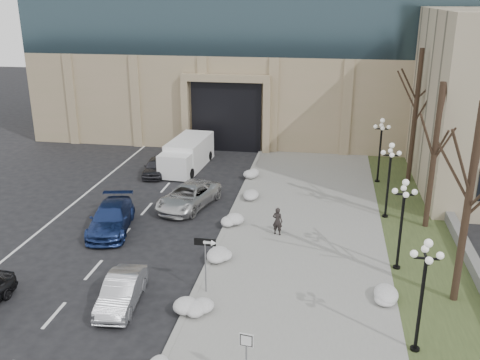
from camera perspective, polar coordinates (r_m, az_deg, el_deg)
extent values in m
cube|color=gray|center=(29.00, 6.52, -7.22)|extent=(9.00, 40.00, 0.12)
cube|color=gray|center=(29.51, -2.29, -6.59)|extent=(0.30, 40.00, 0.14)
cube|color=#374522|center=(29.50, 19.34, -7.81)|extent=(4.00, 40.00, 0.10)
cube|color=slate|center=(31.56, 22.43, -5.79)|extent=(0.50, 30.00, 0.70)
cube|color=tan|center=(55.08, 2.61, 9.96)|extent=(40.00, 20.00, 8.00)
cube|color=black|center=(46.83, -1.22, 7.05)|extent=(6.00, 2.50, 6.00)
cube|color=tan|center=(44.88, -1.58, 10.80)|extent=(7.50, 0.60, 0.60)
cube|color=tan|center=(46.27, -5.83, 6.81)|extent=(0.60, 0.60, 6.00)
cube|color=tan|center=(44.96, 2.87, 6.52)|extent=(0.60, 0.60, 6.00)
imported|color=#B0B2B8|center=(24.35, -12.52, -11.53)|extent=(1.76, 4.13, 1.32)
imported|color=navy|center=(31.57, -13.60, -3.97)|extent=(3.15, 5.61, 1.53)
imported|color=#BCBCBC|center=(34.14, -5.51, -1.74)|extent=(3.72, 5.77, 1.48)
imported|color=#302F35|center=(40.54, -8.98, 1.41)|extent=(1.89, 3.92, 1.29)
imported|color=black|center=(29.97, 4.02, -4.40)|extent=(0.67, 0.52, 1.61)
cube|color=white|center=(42.41, -5.39, 3.00)|extent=(2.77, 5.61, 2.18)
cube|color=white|center=(39.49, -6.89, 1.54)|extent=(2.41, 1.90, 1.75)
cylinder|color=black|center=(40.25, -8.21, 0.92)|extent=(0.32, 0.78, 0.76)
cylinder|color=black|center=(39.52, -5.26, 0.70)|extent=(0.32, 0.78, 0.76)
cylinder|color=black|center=(44.44, -6.02, 2.79)|extent=(0.32, 0.78, 0.76)
cylinder|color=black|center=(43.79, -3.32, 2.61)|extent=(0.32, 0.78, 0.76)
cylinder|color=slate|center=(24.28, -3.70, -9.28)|extent=(0.06, 0.06, 2.71)
cube|color=black|center=(23.71, -3.76, -6.63)|extent=(0.99, 0.05, 0.33)
cube|color=white|center=(23.65, -3.41, -6.69)|extent=(0.47, 0.01, 0.12)
cone|color=white|center=(23.59, -2.79, -6.74)|extent=(0.23, 0.27, 0.27)
cube|color=white|center=(18.54, 0.69, -16.72)|extent=(0.49, 0.11, 0.49)
cube|color=black|center=(18.52, 0.67, -16.76)|extent=(0.43, 0.07, 0.43)
cube|color=white|center=(18.52, 0.66, -16.77)|extent=(0.37, 0.06, 0.37)
ellipsoid|color=silver|center=(23.57, -4.93, -13.25)|extent=(1.10, 1.60, 0.36)
ellipsoid|color=silver|center=(27.36, -2.20, -8.25)|extent=(1.10, 1.60, 0.36)
ellipsoid|color=silver|center=(31.11, -0.85, -4.68)|extent=(1.10, 1.60, 0.36)
ellipsoid|color=silver|center=(35.02, 0.85, -1.86)|extent=(1.10, 1.60, 0.36)
ellipsoid|color=silver|center=(39.44, 1.63, 0.60)|extent=(1.10, 1.60, 0.36)
ellipsoid|color=silver|center=(25.00, 15.61, -11.91)|extent=(1.10, 1.60, 0.36)
cylinder|color=black|center=(22.41, 18.14, -16.82)|extent=(0.36, 0.36, 0.20)
cylinder|color=black|center=(21.37, 18.68, -12.68)|extent=(0.14, 0.14, 4.00)
cylinder|color=black|center=(20.42, 19.28, -7.90)|extent=(0.10, 0.90, 0.10)
cylinder|color=black|center=(20.42, 19.28, -7.90)|extent=(0.90, 0.10, 0.10)
sphere|color=white|center=(20.16, 19.47, -6.38)|extent=(0.32, 0.32, 0.32)
sphere|color=white|center=(20.44, 20.58, -7.56)|extent=(0.28, 0.28, 0.28)
sphere|color=white|center=(20.27, 18.07, -7.48)|extent=(0.28, 0.28, 0.28)
sphere|color=white|center=(20.75, 19.14, -6.97)|extent=(0.28, 0.28, 0.28)
sphere|color=white|center=(19.96, 19.53, -8.10)|extent=(0.28, 0.28, 0.28)
cylinder|color=black|center=(27.89, 16.35, -9.00)|extent=(0.36, 0.36, 0.20)
cylinder|color=black|center=(27.06, 16.72, -5.45)|extent=(0.14, 0.14, 4.00)
cylinder|color=black|center=(26.31, 17.14, -1.48)|extent=(0.10, 0.90, 0.10)
cylinder|color=black|center=(26.31, 17.14, -1.48)|extent=(0.90, 0.10, 0.10)
sphere|color=white|center=(26.12, 17.27, -0.25)|extent=(0.32, 0.32, 0.32)
sphere|color=white|center=(26.33, 18.14, -1.23)|extent=(0.28, 0.28, 0.28)
sphere|color=white|center=(26.20, 16.20, -1.13)|extent=(0.28, 0.28, 0.28)
sphere|color=white|center=(26.68, 17.06, -0.84)|extent=(0.28, 0.28, 0.28)
sphere|color=white|center=(25.85, 17.29, -1.52)|extent=(0.28, 0.28, 0.28)
cylinder|color=black|center=(33.73, 15.21, -3.80)|extent=(0.36, 0.36, 0.20)
cylinder|color=black|center=(33.05, 15.49, -0.77)|extent=(0.14, 0.14, 4.00)
cylinder|color=black|center=(32.44, 15.81, 2.55)|extent=(0.10, 0.90, 0.10)
cylinder|color=black|center=(32.44, 15.81, 2.55)|extent=(0.90, 0.10, 0.10)
sphere|color=white|center=(32.28, 15.90, 3.57)|extent=(0.32, 0.32, 0.32)
sphere|color=white|center=(32.46, 16.62, 2.76)|extent=(0.28, 0.28, 0.28)
sphere|color=white|center=(32.35, 15.04, 2.85)|extent=(0.28, 0.28, 0.28)
sphere|color=white|center=(32.83, 15.75, 3.02)|extent=(0.28, 0.28, 0.28)
sphere|color=white|center=(31.97, 15.91, 2.58)|extent=(0.28, 0.28, 0.28)
cylinder|color=black|center=(39.78, 14.42, -0.16)|extent=(0.36, 0.36, 0.20)
cylinder|color=black|center=(39.21, 14.64, 2.46)|extent=(0.14, 0.14, 4.00)
cylinder|color=black|center=(38.69, 14.89, 5.29)|extent=(0.10, 0.90, 0.10)
cylinder|color=black|center=(38.69, 14.89, 5.29)|extent=(0.90, 0.10, 0.10)
sphere|color=white|center=(38.56, 14.97, 6.16)|extent=(0.32, 0.32, 0.32)
sphere|color=white|center=(38.70, 15.58, 5.46)|extent=(0.28, 0.28, 0.28)
sphere|color=white|center=(38.62, 14.25, 5.55)|extent=(0.28, 0.28, 0.28)
sphere|color=white|center=(39.09, 14.86, 5.66)|extent=(0.28, 0.28, 0.28)
sphere|color=white|center=(38.22, 14.97, 5.35)|extent=(0.28, 0.28, 0.28)
cylinder|color=black|center=(24.27, 23.09, -2.71)|extent=(0.32, 0.32, 9.00)
cylinder|color=black|center=(31.76, 19.96, 2.22)|extent=(0.32, 0.32, 8.50)
cylinder|color=black|center=(39.29, 18.14, 6.31)|extent=(0.32, 0.32, 9.50)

